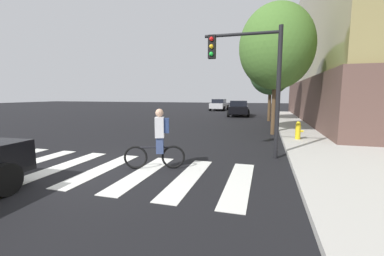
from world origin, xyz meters
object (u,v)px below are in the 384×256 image
object	(u,v)px
sedan_mid	(239,108)
traffic_light_near	(252,70)
street_tree_near	(276,47)
sedan_far	(219,105)
cyclist	(159,139)
street_tree_mid	(271,70)
fire_hydrant	(298,130)

from	to	relation	value
sedan_mid	traffic_light_near	bearing A→B (deg)	-82.84
sedan_mid	street_tree_near	distance (m)	12.10
sedan_far	cyclist	size ratio (longest dim) A/B	2.59
sedan_far	cyclist	xyz separation A→B (m)	(3.12, -26.93, 0.07)
cyclist	street_tree_near	bearing A→B (deg)	66.37
street_tree_near	traffic_light_near	bearing A→B (deg)	-99.44
sedan_far	traffic_light_near	size ratio (longest dim) A/B	1.04
traffic_light_near	street_tree_near	size ratio (longest dim) A/B	0.64
street_tree_near	sedan_mid	bearing A→B (deg)	104.76
sedan_far	traffic_light_near	bearing A→B (deg)	-77.52
cyclist	street_tree_mid	xyz separation A→B (m)	(3.11, 14.38, 3.10)
street_tree_near	street_tree_mid	distance (m)	7.00
traffic_light_near	sedan_mid	bearing A→B (deg)	97.16
sedan_mid	street_tree_mid	distance (m)	5.94
cyclist	street_tree_near	size ratio (longest dim) A/B	0.26
street_tree_near	cyclist	bearing A→B (deg)	-113.63
sedan_far	fire_hydrant	distance (m)	22.85
sedan_mid	cyclist	xyz separation A→B (m)	(-0.30, -18.55, 0.07)
sedan_mid	street_tree_near	xyz separation A→B (m)	(2.94, -11.15, 3.68)
street_tree_mid	sedan_mid	bearing A→B (deg)	123.99
street_tree_mid	street_tree_near	bearing A→B (deg)	-88.97
sedan_far	street_tree_near	distance (m)	20.87
cyclist	street_tree_mid	size ratio (longest dim) A/B	0.29
fire_hydrant	sedan_mid	bearing A→B (deg)	106.46
traffic_light_near	fire_hydrant	bearing A→B (deg)	59.50
sedan_mid	traffic_light_near	distance (m)	16.67
street_tree_near	street_tree_mid	xyz separation A→B (m)	(-0.13, 6.98, -0.51)
sedan_mid	fire_hydrant	world-z (taller)	sedan_mid
fire_hydrant	street_tree_near	distance (m)	4.56
cyclist	traffic_light_near	xyz separation A→B (m)	(2.36, 2.14, 2.02)
fire_hydrant	street_tree_near	world-z (taller)	street_tree_near
fire_hydrant	street_tree_near	xyz separation A→B (m)	(-0.98, 2.11, 3.92)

